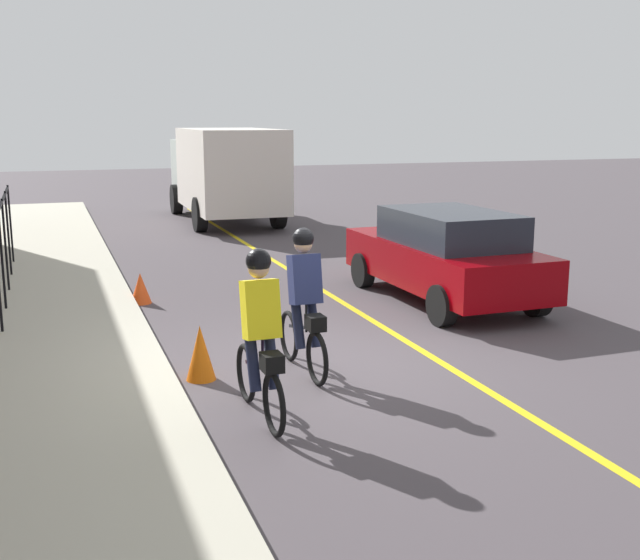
{
  "coord_description": "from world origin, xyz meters",
  "views": [
    {
      "loc": [
        -9.21,
        3.13,
        3.13
      ],
      "look_at": [
        0.47,
        -0.27,
        1.0
      ],
      "focal_mm": 44.32,
      "sensor_mm": 36.0,
      "label": 1
    }
  ],
  "objects_px": {
    "traffic_cone_far": "(141,288)",
    "cyclist_follow": "(304,302)",
    "box_truck_background": "(225,170)",
    "cyclist_lead": "(260,336)",
    "patrol_sedan": "(445,254)",
    "traffic_cone_near": "(200,353)"
  },
  "relations": [
    {
      "from": "box_truck_background",
      "to": "traffic_cone_near",
      "type": "distance_m",
      "value": 14.75
    },
    {
      "from": "cyclist_lead",
      "to": "box_truck_background",
      "type": "height_order",
      "value": "box_truck_background"
    },
    {
      "from": "cyclist_lead",
      "to": "traffic_cone_far",
      "type": "height_order",
      "value": "cyclist_lead"
    },
    {
      "from": "patrol_sedan",
      "to": "traffic_cone_far",
      "type": "relative_size",
      "value": 8.41
    },
    {
      "from": "cyclist_follow",
      "to": "traffic_cone_far",
      "type": "bearing_deg",
      "value": 16.67
    },
    {
      "from": "patrol_sedan",
      "to": "box_truck_background",
      "type": "relative_size",
      "value": 0.66
    },
    {
      "from": "patrol_sedan",
      "to": "traffic_cone_far",
      "type": "distance_m",
      "value": 5.23
    },
    {
      "from": "traffic_cone_near",
      "to": "traffic_cone_far",
      "type": "relative_size",
      "value": 1.28
    },
    {
      "from": "traffic_cone_near",
      "to": "traffic_cone_far",
      "type": "distance_m",
      "value": 4.3
    },
    {
      "from": "traffic_cone_far",
      "to": "cyclist_lead",
      "type": "bearing_deg",
      "value": -174.59
    },
    {
      "from": "cyclist_lead",
      "to": "cyclist_follow",
      "type": "bearing_deg",
      "value": -36.08
    },
    {
      "from": "traffic_cone_near",
      "to": "traffic_cone_far",
      "type": "bearing_deg",
      "value": 2.67
    },
    {
      "from": "patrol_sedan",
      "to": "box_truck_background",
      "type": "distance_m",
      "value": 11.62
    },
    {
      "from": "box_truck_background",
      "to": "traffic_cone_far",
      "type": "height_order",
      "value": "box_truck_background"
    },
    {
      "from": "box_truck_background",
      "to": "traffic_cone_far",
      "type": "xyz_separation_m",
      "value": [
        -9.97,
        3.73,
        -1.29
      ]
    },
    {
      "from": "traffic_cone_near",
      "to": "box_truck_background",
      "type": "bearing_deg",
      "value": -13.91
    },
    {
      "from": "cyclist_lead",
      "to": "box_truck_background",
      "type": "distance_m",
      "value": 16.1
    },
    {
      "from": "cyclist_lead",
      "to": "traffic_cone_far",
      "type": "distance_m",
      "value": 5.86
    },
    {
      "from": "traffic_cone_far",
      "to": "box_truck_background",
      "type": "bearing_deg",
      "value": -20.53
    },
    {
      "from": "box_truck_background",
      "to": "traffic_cone_far",
      "type": "bearing_deg",
      "value": 160.29
    },
    {
      "from": "traffic_cone_far",
      "to": "cyclist_follow",
      "type": "bearing_deg",
      "value": -162.17
    },
    {
      "from": "patrol_sedan",
      "to": "traffic_cone_far",
      "type": "bearing_deg",
      "value": 71.29
    }
  ]
}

